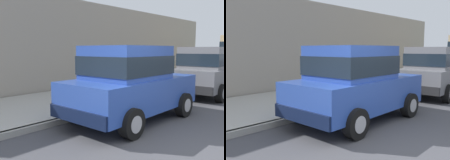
# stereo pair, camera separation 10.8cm
# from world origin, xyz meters

# --- Properties ---
(ground_plane) EXTENTS (80.00, 80.00, 0.00)m
(ground_plane) POSITION_xyz_m (0.00, 0.00, 0.00)
(ground_plane) COLOR #424247
(curb) EXTENTS (0.16, 64.00, 0.14)m
(curb) POSITION_xyz_m (-3.20, 0.00, 0.07)
(curb) COLOR gray
(curb) RESTS_ON ground
(sidewalk) EXTENTS (3.60, 64.00, 0.14)m
(sidewalk) POSITION_xyz_m (-5.00, 0.00, 0.07)
(sidewalk) COLOR #A8A59E
(sidewalk) RESTS_ON ground
(car_blue_hatchback) EXTENTS (1.99, 3.82, 1.88)m
(car_blue_hatchback) POSITION_xyz_m (-2.14, 1.05, 0.98)
(car_blue_hatchback) COLOR #28479E
(car_blue_hatchback) RESTS_ON ground
(car_grey_hatchback) EXTENTS (2.04, 3.85, 1.88)m
(car_grey_hatchback) POSITION_xyz_m (-2.09, 5.82, 0.98)
(car_grey_hatchback) COLOR slate
(car_grey_hatchback) RESTS_ON ground
(dog_grey) EXTENTS (0.21, 0.75, 0.49)m
(dog_grey) POSITION_xyz_m (-5.51, 2.99, 0.43)
(dog_grey) COLOR #999691
(dog_grey) RESTS_ON sidewalk
(building_facade) EXTENTS (0.50, 20.00, 3.92)m
(building_facade) POSITION_xyz_m (-7.10, 5.30, 1.96)
(building_facade) COLOR #9E9384
(building_facade) RESTS_ON ground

